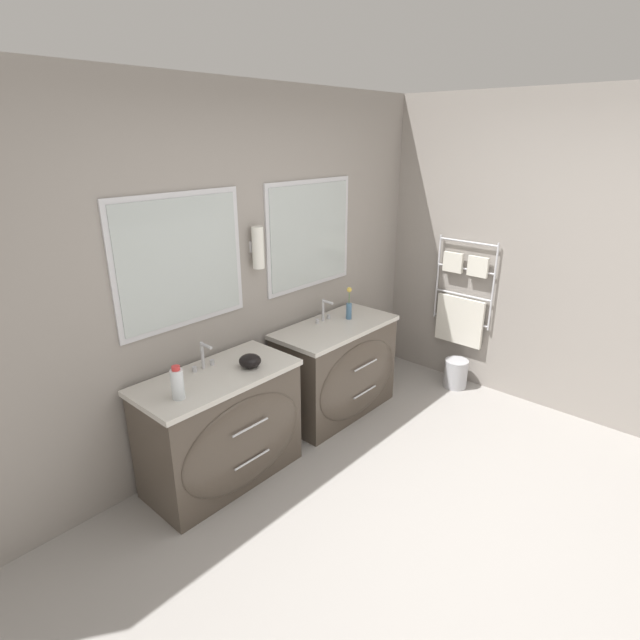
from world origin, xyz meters
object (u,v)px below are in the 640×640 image
Objects in this scene: vanity_right at (338,369)px; toiletry_bottle at (177,383)px; flower_vase at (349,307)px; amenity_bowl at (250,361)px; waste_bin at (456,373)px; vanity_left at (224,428)px.

toiletry_bottle is (-1.54, -0.05, 0.49)m from vanity_right.
amenity_bowl is at bearing -175.57° from flower_vase.
waste_bin is at bearing -13.37° from amenity_bowl.
vanity_right is at bearing -165.85° from flower_vase.
toiletry_bottle reaches higher than vanity_left.
flower_vase is 1.02× the size of waste_bin.
toiletry_bottle is at bearing -171.08° from vanity_left.
vanity_right is 7.19× the size of amenity_bowl.
toiletry_bottle is (-0.34, -0.05, 0.49)m from vanity_left.
vanity_right reaches higher than waste_bin.
flower_vase reaches higher than waste_bin.
amenity_bowl is (-0.98, -0.04, 0.43)m from vanity_right.
vanity_right is (1.20, 0.00, 0.00)m from vanity_left.
toiletry_bottle is at bearing 169.58° from waste_bin.
waste_bin is at bearing -13.18° from vanity_left.
vanity_left reaches higher than waste_bin.
vanity_left is at bearing -178.09° from flower_vase.
toiletry_bottle is 0.56m from amenity_bowl.
waste_bin is at bearing -32.70° from flower_vase.
amenity_bowl is 1.17m from flower_vase.
flower_vase is (0.18, 0.05, 0.50)m from vanity_right.
flower_vase reaches higher than vanity_right.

